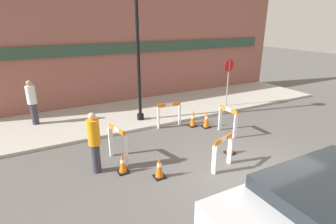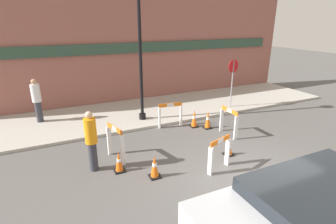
# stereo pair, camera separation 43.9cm
# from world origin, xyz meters

# --- Properties ---
(ground_plane) EXTENTS (60.00, 60.00, 0.00)m
(ground_plane) POSITION_xyz_m (0.00, 0.00, 0.00)
(ground_plane) COLOR #565451
(sidewalk_slab) EXTENTS (18.00, 3.90, 0.11)m
(sidewalk_slab) POSITION_xyz_m (0.00, 6.45, 0.06)
(sidewalk_slab) COLOR #ADA89E
(sidewalk_slab) RESTS_ON ground_plane
(storefront_facade) EXTENTS (18.00, 0.22, 5.50)m
(storefront_facade) POSITION_xyz_m (0.00, 8.48, 2.75)
(storefront_facade) COLOR #93564C
(storefront_facade) RESTS_ON ground_plane
(streetlamp_post) EXTENTS (0.44, 0.44, 6.27)m
(streetlamp_post) POSITION_xyz_m (-1.06, 5.40, 4.08)
(streetlamp_post) COLOR black
(streetlamp_post) RESTS_ON sidewalk_slab
(stop_sign) EXTENTS (0.60, 0.10, 2.28)m
(stop_sign) POSITION_xyz_m (3.41, 5.19, 1.64)
(stop_sign) COLOR gray
(stop_sign) RESTS_ON sidewalk_slab
(barricade_0) EXTENTS (0.86, 0.38, 1.00)m
(barricade_0) POSITION_xyz_m (-0.36, 0.84, 0.54)
(barricade_0) COLOR white
(barricade_0) RESTS_ON ground_plane
(barricade_1) EXTENTS (0.14, 0.93, 1.06)m
(barricade_1) POSITION_xyz_m (1.38, 2.69, 0.58)
(barricade_1) COLOR white
(barricade_1) RESTS_ON ground_plane
(barricade_2) EXTENTS (0.98, 0.26, 1.01)m
(barricade_2) POSITION_xyz_m (-0.24, 4.35, 0.56)
(barricade_2) COLOR white
(barricade_2) RESTS_ON ground_plane
(barricade_3) EXTENTS (0.35, 0.89, 1.12)m
(barricade_3) POSITION_xyz_m (-2.90, 2.67, 0.60)
(barricade_3) COLOR white
(barricade_3) RESTS_ON ground_plane
(traffic_cone_0) EXTENTS (0.30, 0.30, 0.46)m
(traffic_cone_0) POSITION_xyz_m (0.45, 1.42, 0.22)
(traffic_cone_0) COLOR black
(traffic_cone_0) RESTS_ON ground_plane
(traffic_cone_1) EXTENTS (0.30, 0.30, 0.72)m
(traffic_cone_1) POSITION_xyz_m (0.63, 3.94, 0.35)
(traffic_cone_1) COLOR black
(traffic_cone_1) RESTS_ON ground_plane
(traffic_cone_2) EXTENTS (0.30, 0.30, 0.68)m
(traffic_cone_2) POSITION_xyz_m (-2.19, 1.26, 0.33)
(traffic_cone_2) COLOR black
(traffic_cone_2) RESTS_ON ground_plane
(traffic_cone_3) EXTENTS (0.30, 0.30, 0.73)m
(traffic_cone_3) POSITION_xyz_m (1.05, 3.59, 0.35)
(traffic_cone_3) COLOR black
(traffic_cone_3) RESTS_ON ground_plane
(traffic_cone_4) EXTENTS (0.30, 0.30, 0.62)m
(traffic_cone_4) POSITION_xyz_m (-3.00, 1.96, 0.30)
(traffic_cone_4) COLOR black
(traffic_cone_4) RESTS_ON ground_plane
(person_worker) EXTENTS (0.40, 0.40, 1.80)m
(person_worker) POSITION_xyz_m (-3.64, 2.35, 0.97)
(person_worker) COLOR #33333D
(person_worker) RESTS_ON ground_plane
(person_pedestrian) EXTENTS (0.41, 0.41, 1.81)m
(person_pedestrian) POSITION_xyz_m (-5.03, 6.90, 1.09)
(person_pedestrian) COLOR #33333D
(person_pedestrian) RESTS_ON sidewalk_slab
(parked_car_1) EXTENTS (4.48, 2.01, 1.60)m
(parked_car_1) POSITION_xyz_m (-0.64, -2.40, 0.91)
(parked_car_1) COLOR #B7BABF
(parked_car_1) RESTS_ON ground_plane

